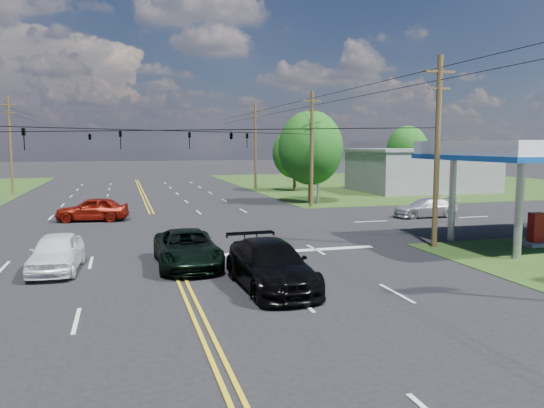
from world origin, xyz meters
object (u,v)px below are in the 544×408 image
object	(u,v)px
retail_ne	(421,171)
suv_black	(271,265)
pickup_dkgreen	(187,248)
pickup_white	(57,252)
tree_right_b	(295,153)
tree_far_r	(407,149)
pole_ne	(312,148)
pole_left_far	(10,144)
pole_se	(437,150)
tree_right_a	(311,148)
pole_right_far	(255,144)

from	to	relation	value
retail_ne	suv_black	size ratio (longest dim) A/B	2.42
pickup_dkgreen	pickup_white	xyz separation A→B (m)	(-5.25, 0.57, 0.01)
retail_ne	pickup_dkgreen	bearing A→B (deg)	-134.73
tree_right_b	tree_far_r	world-z (taller)	tree_far_r
pole_ne	pole_left_far	bearing A→B (deg)	143.84
pole_se	tree_right_b	bearing A→B (deg)	83.95
pole_ne	tree_right_b	bearing A→B (deg)	76.87
retail_ne	tree_right_a	distance (m)	18.09
tree_far_r	pickup_dkgreen	xyz separation A→B (m)	(-33.50, -39.78, -3.78)
pole_right_far	pickup_dkgreen	world-z (taller)	pole_right_far
tree_right_a	retail_ne	bearing A→B (deg)	26.57
retail_ne	pole_ne	bearing A→B (deg)	-147.09
retail_ne	pole_ne	size ratio (longest dim) A/B	1.47
tree_right_a	pickup_dkgreen	bearing A→B (deg)	-121.79
pole_ne	tree_right_a	size ratio (longest dim) A/B	1.16
retail_ne	pole_se	size ratio (longest dim) A/B	1.47
suv_black	retail_ne	bearing A→B (deg)	49.39
retail_ne	pole_se	bearing A→B (deg)	-120.38
pole_ne	pickup_white	size ratio (longest dim) A/B	2.08
pickup_white	tree_far_r	bearing A→B (deg)	49.05
tree_right_b	pickup_dkgreen	bearing A→B (deg)	-115.35
retail_ne	tree_right_b	world-z (taller)	tree_right_b
tree_right_b	tree_far_r	bearing A→B (deg)	18.92
pole_ne	tree_right_b	xyz separation A→B (m)	(3.50, 15.00, -0.70)
pickup_dkgreen	suv_black	bearing A→B (deg)	-59.37
pole_se	tree_right_b	xyz separation A→B (m)	(3.50, 33.00, -0.70)
retail_ne	suv_black	xyz separation A→B (m)	(-27.00, -34.02, -1.36)
pickup_white	tree_right_b	bearing A→B (deg)	61.10
pole_right_far	pole_se	bearing A→B (deg)	-90.00
tree_right_a	tree_right_b	distance (m)	12.27
pole_se	pole_left_far	world-z (taller)	pole_left_far
suv_black	pickup_white	world-z (taller)	suv_black
pole_left_far	pickup_white	bearing A→B (deg)	-77.49
tree_right_a	pole_se	bearing A→B (deg)	-92.73
pole_left_far	tree_right_b	bearing A→B (deg)	-7.72
pickup_dkgreen	retail_ne	bearing A→B (deg)	45.39
retail_ne	pickup_white	xyz separation A→B (m)	(-34.75, -29.20, -1.42)
retail_ne	tree_right_b	bearing A→B (deg)	163.50
tree_far_r	suv_black	distance (m)	53.97
pickup_dkgreen	pickup_white	size ratio (longest dim) A/B	1.21
suv_black	pickup_white	size ratio (longest dim) A/B	1.27
pole_ne	suv_black	distance (m)	25.43
tree_right_a	suv_black	xyz separation A→B (m)	(-11.00, -26.02, -4.03)
tree_right_a	tree_far_r	distance (m)	26.91
pole_left_far	tree_right_a	size ratio (longest dim) A/B	1.22
pole_se	pole_left_far	bearing A→B (deg)	125.10
suv_black	pole_ne	bearing A→B (deg)	64.35
pole_ne	pickup_white	distance (m)	25.76
pickup_dkgreen	pickup_white	world-z (taller)	pickup_white
pole_right_far	pickup_dkgreen	bearing A→B (deg)	-108.31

